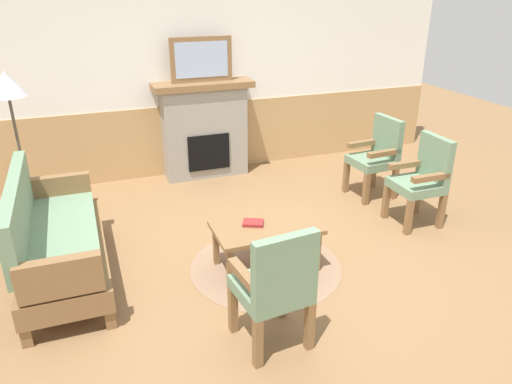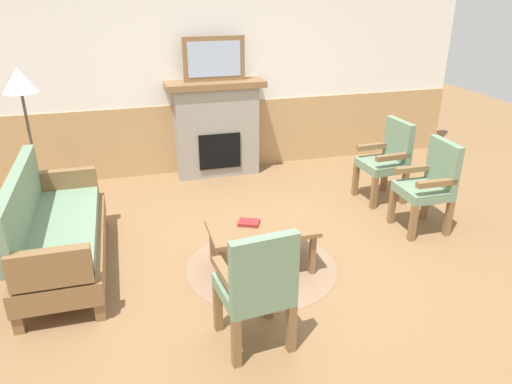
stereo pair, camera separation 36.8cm
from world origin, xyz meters
The scene contains 12 objects.
ground_plane centered at (0.00, 0.00, 0.00)m, with size 14.00×14.00×0.00m, color olive.
wall_back centered at (0.00, 2.60, 1.31)m, with size 7.20×0.14×2.70m.
fireplace centered at (0.00, 2.35, 0.65)m, with size 1.30×0.44×1.28m.
framed_picture centered at (0.00, 2.35, 1.56)m, with size 0.80×0.04×0.56m.
couch centered at (-1.89, 0.30, 0.40)m, with size 0.70×1.80×0.98m.
coffee_table centered at (-0.09, -0.16, 0.39)m, with size 0.96×0.56×0.44m.
round_rug centered at (-0.09, -0.16, 0.00)m, with size 1.43×1.43×0.01m, color #896B51.
book_on_table centered at (-0.19, -0.10, 0.46)m, with size 0.19×0.14×0.03m, color maroon.
armchair_near_fireplace centered at (1.81, 0.95, 0.54)m, with size 0.51×0.51×0.98m.
armchair_by_window_left centered at (1.84, 0.13, 0.54)m, with size 0.48×0.48×0.98m.
armchair_front_left centered at (-0.42, -1.18, 0.54)m, with size 0.53×0.53×0.98m.
floor_lamp_by_couch centered at (-2.18, 1.52, 1.45)m, with size 0.36×0.36×1.68m.
Camera 1 is at (-1.54, -3.82, 2.50)m, focal length 34.20 mm.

